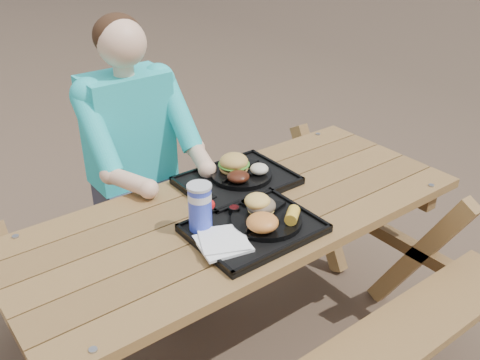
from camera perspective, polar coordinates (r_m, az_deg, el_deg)
ground at (r=2.54m, az=0.00°, el=-17.69°), size 60.00×60.00×0.00m
picnic_table at (r=2.29m, az=0.00°, el=-11.18°), size 1.80×1.49×0.75m
tray_near at (r=1.94m, az=1.48°, el=-5.27°), size 0.45×0.35×0.02m
tray_far at (r=2.24m, az=-0.31°, el=-0.17°), size 0.45×0.35×0.02m
plate_near at (r=1.95m, az=2.84°, el=-4.30°), size 0.26×0.26×0.02m
plate_far at (r=2.26m, az=0.14°, el=0.60°), size 0.26×0.26×0.02m
napkin_stack at (r=1.84m, az=-1.85°, el=-6.67°), size 0.20×0.20×0.02m
soda_cup at (r=1.88m, az=-4.28°, el=-3.05°), size 0.08×0.08×0.17m
condiment_bbq at (r=2.00m, az=-0.61°, el=-3.22°), size 0.04×0.04×0.03m
condiment_mustard at (r=2.03m, az=0.68°, el=-2.63°), size 0.05×0.05×0.03m
sandwich at (r=1.96m, az=2.30°, el=-1.96°), size 0.10×0.10×0.11m
mac_cheese at (r=1.87m, az=2.41°, el=-4.55°), size 0.11×0.11×0.06m
corn_cob at (r=1.93m, az=5.61°, el=-3.75°), size 0.11×0.11×0.05m
cutlery_far at (r=2.15m, az=-4.05°, el=-1.23°), size 0.05×0.15×0.01m
burger at (r=2.25m, az=-0.66°, el=2.35°), size 0.12×0.12×0.11m
baked_beans at (r=2.17m, az=-0.19°, el=0.37°), size 0.09×0.09×0.04m
potato_salad at (r=2.23m, az=2.06°, el=1.19°), size 0.08×0.08×0.04m
diner at (r=2.61m, az=-11.17°, el=0.63°), size 0.48×0.84×1.28m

